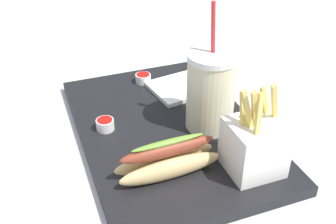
{
  "coord_description": "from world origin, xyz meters",
  "views": [
    {
      "loc": [
        -0.58,
        0.22,
        0.45
      ],
      "look_at": [
        0.0,
        0.0,
        0.05
      ],
      "focal_mm": 43.92,
      "sensor_mm": 36.0,
      "label": 1
    }
  ],
  "objects": [
    {
      "name": "ketchup_cup_3",
      "position": [
        0.03,
        0.11,
        0.03
      ],
      "size": [
        0.03,
        0.03,
        0.02
      ],
      "color": "white",
      "rests_on": "food_tray"
    },
    {
      "name": "napkin_stack",
      "position": [
        0.12,
        -0.08,
        0.02
      ],
      "size": [
        0.12,
        0.15,
        0.01
      ],
      "primitive_type": "cube",
      "rotation": [
        0.0,
        0.0,
        0.16
      ],
      "color": "white",
      "rests_on": "food_tray"
    },
    {
      "name": "ketchup_cup_1",
      "position": [
        0.04,
        -0.09,
        0.03
      ],
      "size": [
        0.03,
        0.03,
        0.02
      ],
      "color": "white",
      "rests_on": "food_tray"
    },
    {
      "name": "hot_dog_1",
      "position": [
        -0.12,
        0.04,
        0.04
      ],
      "size": [
        0.06,
        0.17,
        0.06
      ],
      "color": "#DBB775",
      "rests_on": "food_tray"
    },
    {
      "name": "soda_cup",
      "position": [
        -0.02,
        -0.07,
        0.09
      ],
      "size": [
        0.09,
        0.09,
        0.23
      ],
      "color": "beige",
      "rests_on": "food_tray"
    },
    {
      "name": "fries_basket",
      "position": [
        -0.16,
        -0.08,
        0.07
      ],
      "size": [
        0.08,
        0.09,
        0.15
      ],
      "color": "white",
      "rests_on": "food_tray"
    },
    {
      "name": "ketchup_cup_2",
      "position": [
        0.17,
        -0.01,
        0.03
      ],
      "size": [
        0.03,
        0.03,
        0.02
      ],
      "color": "white",
      "rests_on": "food_tray"
    },
    {
      "name": "food_tray",
      "position": [
        0.0,
        0.0,
        0.01
      ],
      "size": [
        0.46,
        0.31,
        0.02
      ],
      "primitive_type": "cube",
      "color": "black",
      "rests_on": "ground_plane"
    },
    {
      "name": "ground_plane",
      "position": [
        0.0,
        0.0,
        -0.01
      ],
      "size": [
        2.4,
        2.4,
        0.02
      ],
      "primitive_type": "cube",
      "color": "silver"
    }
  ]
}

